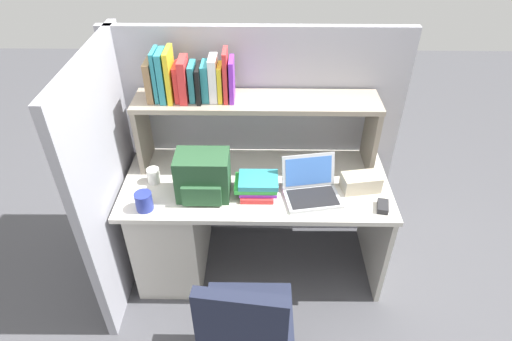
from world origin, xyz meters
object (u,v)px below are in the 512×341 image
Objects in this scene: laptop at (311,188)px; backpack at (203,177)px; computer_mouse at (383,206)px; tissue_box at (361,182)px; office_chair at (247,340)px; paper_cup at (154,176)px; snack_canister at (144,201)px.

backpack is at bearing -179.22° from laptop.
computer_mouse is 0.47× the size of tissue_box.
computer_mouse is 1.02m from office_chair.
snack_canister is (-0.00, -0.24, 0.01)m from paper_cup.
backpack is 1.36× the size of tissue_box.
tissue_box is 0.24× the size of office_chair.
snack_canister is at bearing -166.58° from computer_mouse.
backpack is at bearing 21.98° from snack_canister.
office_chair is at bearing -55.03° from paper_cup.
paper_cup is 1.09m from office_chair.
laptop is at bearing -6.55° from paper_cup.
paper_cup is at bearing 167.94° from tissue_box.
office_chair is (-0.35, -0.73, -0.39)m from laptop.
computer_mouse is at bearing -70.23° from tissue_box.
tissue_box is 2.03× the size of snack_canister.
backpack reaches higher than office_chair.
tissue_box is at bearing 10.42° from laptop.
backpack is 0.32× the size of office_chair.
tissue_box reaches higher than computer_mouse.
laptop is 3.73× the size of paper_cup.
laptop is 0.94m from snack_canister.
backpack is 2.88× the size of computer_mouse.
snack_canister is (-1.33, -0.02, 0.04)m from computer_mouse.
laptop reaches higher than computer_mouse.
computer_mouse is 1.11× the size of paper_cup.
laptop is 0.94m from paper_cup.
backpack reaches higher than snack_canister.
laptop reaches higher than office_chair.
snack_canister reaches higher than tissue_box.
laptop is 1.17× the size of backpack.
tissue_box reaches higher than paper_cup.
laptop reaches higher than tissue_box.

